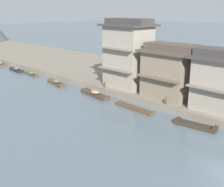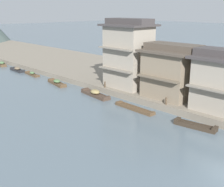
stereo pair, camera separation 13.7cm
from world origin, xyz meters
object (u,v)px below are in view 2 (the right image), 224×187
at_px(boat_moored_far, 95,94).
at_px(house_waterfront_tall, 128,54).
at_px(boat_upstream_distant, 195,126).
at_px(mooring_post_dock_far, 105,85).
at_px(boat_moored_nearest, 134,109).
at_px(mooring_post_dock_mid, 166,101).
at_px(boat_moored_second, 17,70).
at_px(boat_midriver_upstream, 57,83).
at_px(boat_crossing_west, 32,74).
at_px(boat_moored_third, 2,64).
at_px(house_waterfront_second, 172,71).

height_order(boat_moored_far, house_waterfront_tall, house_waterfront_tall).
distance_m(boat_upstream_distant, mooring_post_dock_far, 14.53).
xyz_separation_m(boat_moored_nearest, mooring_post_dock_mid, (2.10, -2.64, 1.01)).
xyz_separation_m(boat_moored_far, mooring_post_dock_far, (1.84, 0.18, 0.84)).
distance_m(boat_moored_second, mooring_post_dock_mid, 30.72).
bearing_deg(boat_moored_second, mooring_post_dock_mid, -86.53).
height_order(boat_moored_nearest, boat_midriver_upstream, boat_midriver_upstream).
bearing_deg(boat_moored_far, mooring_post_dock_mid, -79.09).
bearing_deg(mooring_post_dock_far, house_waterfront_tall, -34.37).
distance_m(boat_upstream_distant, boat_crossing_west, 30.58).
bearing_deg(mooring_post_dock_mid, mooring_post_dock_far, 90.00).
distance_m(mooring_post_dock_mid, mooring_post_dock_far, 9.71).
relative_size(boat_midriver_upstream, boat_crossing_west, 1.08).
bearing_deg(boat_midriver_upstream, boat_moored_second, 89.07).
height_order(boat_moored_second, boat_crossing_west, boat_moored_second).
bearing_deg(boat_moored_second, house_waterfront_tall, -79.06).
relative_size(boat_moored_third, boat_upstream_distant, 0.97).
relative_size(boat_moored_second, boat_moored_far, 0.80).
relative_size(boat_moored_far, boat_crossing_west, 1.20).
relative_size(boat_upstream_distant, house_waterfront_tall, 0.47).
bearing_deg(boat_moored_second, boat_midriver_upstream, -90.93).
bearing_deg(boat_moored_far, boat_moored_second, 90.05).
bearing_deg(boat_crossing_west, house_waterfront_second, -79.65).
distance_m(boat_moored_nearest, boat_upstream_distant, 7.32).
distance_m(boat_moored_far, house_waterfront_tall, 6.65).
relative_size(house_waterfront_tall, mooring_post_dock_mid, 11.47).
bearing_deg(boat_crossing_west, boat_upstream_distant, -90.28).
relative_size(boat_moored_third, boat_midriver_upstream, 0.85).
bearing_deg(boat_upstream_distant, house_waterfront_tall, 71.31).
height_order(boat_moored_far, boat_midriver_upstream, boat_moored_far).
relative_size(boat_upstream_distant, mooring_post_dock_far, 5.36).
relative_size(boat_moored_second, house_waterfront_tall, 0.47).
bearing_deg(mooring_post_dock_far, boat_moored_far, -174.47).
bearing_deg(house_waterfront_second, house_waterfront_tall, 92.89).
relative_size(boat_moored_second, mooring_post_dock_mid, 5.45).
height_order(boat_moored_far, mooring_post_dock_mid, mooring_post_dock_mid).
bearing_deg(boat_moored_second, mooring_post_dock_far, -84.93).
distance_m(boat_moored_second, boat_upstream_distant, 35.33).
height_order(boat_moored_third, house_waterfront_second, house_waterfront_second).
xyz_separation_m(house_waterfront_tall, mooring_post_dock_far, (-2.52, 1.72, -3.93)).
height_order(boat_moored_nearest, mooring_post_dock_mid, mooring_post_dock_mid).
bearing_deg(boat_crossing_west, boat_moored_far, -90.78).
relative_size(boat_moored_third, house_waterfront_tall, 0.45).
bearing_deg(boat_upstream_distant, house_waterfront_second, 53.06).
bearing_deg(boat_moored_nearest, boat_midriver_upstream, 89.89).
xyz_separation_m(boat_moored_third, boat_midriver_upstream, (-0.51, -19.85, -0.03)).
bearing_deg(mooring_post_dock_far, boat_crossing_west, 95.70).
bearing_deg(mooring_post_dock_mid, boat_moored_third, 92.36).
bearing_deg(house_waterfront_tall, boat_moored_second, 100.94).
relative_size(boat_moored_nearest, boat_moored_second, 1.29).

